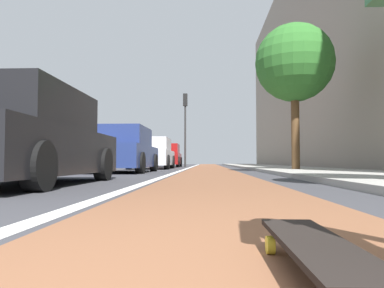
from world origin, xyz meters
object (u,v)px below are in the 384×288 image
object	(u,v)px
parked_car_near	(25,139)
parked_car_far	(152,154)
parked_car_mid	(121,151)
parked_car_end	(167,156)
skateboard	(315,248)
street_tree_mid	(294,63)
traffic_light	(185,117)

from	to	relation	value
parked_car_near	parked_car_far	distance (m)	12.36
parked_car_mid	parked_car_end	distance (m)	12.00
skateboard	parked_car_end	distance (m)	23.15
parked_car_near	parked_car_far	xyz separation A→B (m)	(12.35, -0.10, 0.03)
skateboard	street_tree_mid	bearing A→B (deg)	-13.00
parked_car_end	traffic_light	distance (m)	2.83
parked_car_mid	parked_car_far	size ratio (longest dim) A/B	1.02
parked_car_end	street_tree_mid	world-z (taller)	street_tree_mid
parked_car_far	street_tree_mid	xyz separation A→B (m)	(-5.17, -5.68, 3.00)
parked_car_end	street_tree_mid	bearing A→B (deg)	-153.58
parked_car_near	street_tree_mid	world-z (taller)	street_tree_mid
traffic_light	street_tree_mid	bearing A→B (deg)	-158.52
skateboard	parked_car_near	distance (m)	5.42
parked_car_mid	parked_car_end	world-z (taller)	parked_car_end
traffic_light	parked_car_near	bearing A→B (deg)	175.78
parked_car_end	skateboard	bearing A→B (deg)	-172.63
skateboard	traffic_light	size ratio (longest dim) A/B	0.18
parked_car_far	parked_car_end	distance (m)	6.19
parked_car_near	street_tree_mid	bearing A→B (deg)	-38.80
skateboard	parked_car_mid	distance (m)	11.41
skateboard	parked_car_near	world-z (taller)	parked_car_near
parked_car_end	parked_car_far	bearing A→B (deg)	179.68
parked_car_far	parked_car_end	xyz separation A→B (m)	(6.19, -0.03, -0.00)
skateboard	parked_car_far	xyz separation A→B (m)	(16.76, 3.00, 0.63)
parked_car_near	traffic_light	size ratio (longest dim) A/B	0.89
parked_car_near	parked_car_far	size ratio (longest dim) A/B	1.03
skateboard	street_tree_mid	size ratio (longest dim) A/B	0.17
skateboard	parked_car_near	size ratio (longest dim) A/B	0.20
traffic_light	street_tree_mid	xyz separation A→B (m)	(-11.24, -4.42, 0.46)
parked_car_near	parked_car_mid	world-z (taller)	parked_car_mid
skateboard	street_tree_mid	world-z (taller)	street_tree_mid
parked_car_far	parked_car_near	bearing A→B (deg)	179.52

